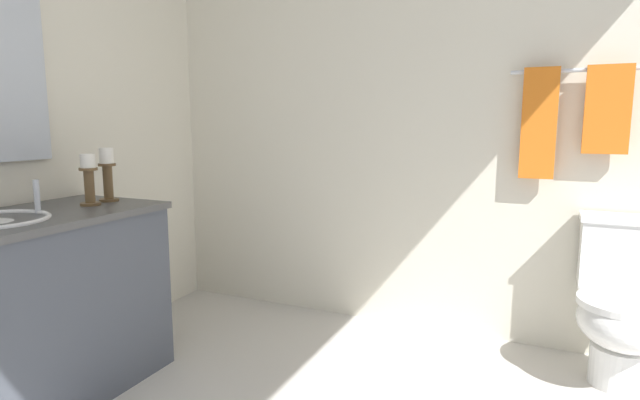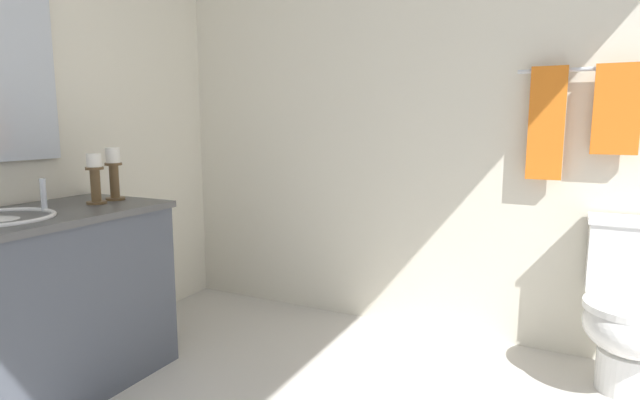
{
  "view_description": "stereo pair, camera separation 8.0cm",
  "coord_description": "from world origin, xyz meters",
  "px_view_note": "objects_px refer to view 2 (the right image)",
  "views": [
    {
      "loc": [
        0.69,
        -1.37,
        1.17
      ],
      "look_at": [
        -0.16,
        0.49,
        0.86
      ],
      "focal_mm": 28.41,
      "sensor_mm": 36.0,
      "label": 1
    },
    {
      "loc": [
        0.76,
        -1.34,
        1.17
      ],
      "look_at": [
        -0.16,
        0.49,
        0.86
      ],
      "focal_mm": 28.41,
      "sensor_mm": 36.0,
      "label": 2
    }
  ],
  "objects_px": {
    "sink_basin": "(1,228)",
    "candle_holder_short": "(95,178)",
    "towel_bar": "(584,69)",
    "vanity_cabinet": "(9,317)",
    "towel_center": "(617,109)",
    "toilet": "(631,310)",
    "candle_holder_tall": "(114,173)",
    "towel_near_vanity": "(546,124)"
  },
  "relations": [
    {
      "from": "towel_near_vanity",
      "to": "sink_basin",
      "type": "bearing_deg",
      "value": -140.74
    },
    {
      "from": "towel_near_vanity",
      "to": "towel_center",
      "type": "bearing_deg",
      "value": 0.0
    },
    {
      "from": "toilet",
      "to": "towel_center",
      "type": "height_order",
      "value": "towel_center"
    },
    {
      "from": "vanity_cabinet",
      "to": "towel_bar",
      "type": "height_order",
      "value": "towel_bar"
    },
    {
      "from": "candle_holder_short",
      "to": "towel_center",
      "type": "distance_m",
      "value": 2.41
    },
    {
      "from": "sink_basin",
      "to": "candle_holder_short",
      "type": "bearing_deg",
      "value": 85.96
    },
    {
      "from": "towel_bar",
      "to": "towel_near_vanity",
      "type": "bearing_deg",
      "value": -172.93
    },
    {
      "from": "towel_center",
      "to": "candle_holder_short",
      "type": "bearing_deg",
      "value": -152.71
    },
    {
      "from": "towel_near_vanity",
      "to": "candle_holder_tall",
      "type": "bearing_deg",
      "value": -152.33
    },
    {
      "from": "sink_basin",
      "to": "vanity_cabinet",
      "type": "bearing_deg",
      "value": -90.0
    },
    {
      "from": "candle_holder_short",
      "to": "towel_center",
      "type": "xyz_separation_m",
      "value": [
        2.12,
        1.1,
        0.31
      ]
    },
    {
      "from": "toilet",
      "to": "towel_center",
      "type": "xyz_separation_m",
      "value": [
        -0.11,
        0.2,
        0.87
      ]
    },
    {
      "from": "vanity_cabinet",
      "to": "toilet",
      "type": "bearing_deg",
      "value": 30.27
    },
    {
      "from": "towel_bar",
      "to": "towel_center",
      "type": "xyz_separation_m",
      "value": [
        0.15,
        -0.02,
        -0.19
      ]
    },
    {
      "from": "candle_holder_short",
      "to": "towel_near_vanity",
      "type": "distance_m",
      "value": 2.15
    },
    {
      "from": "vanity_cabinet",
      "to": "candle_holder_tall",
      "type": "xyz_separation_m",
      "value": [
        0.01,
        0.55,
        0.53
      ]
    },
    {
      "from": "candle_holder_tall",
      "to": "candle_holder_short",
      "type": "height_order",
      "value": "candle_holder_tall"
    },
    {
      "from": "towel_near_vanity",
      "to": "towel_bar",
      "type": "bearing_deg",
      "value": 7.07
    },
    {
      "from": "toilet",
      "to": "towel_bar",
      "type": "xyz_separation_m",
      "value": [
        -0.25,
        0.22,
        1.06
      ]
    },
    {
      "from": "towel_center",
      "to": "towel_bar",
      "type": "bearing_deg",
      "value": 172.93
    },
    {
      "from": "candle_holder_short",
      "to": "sink_basin",
      "type": "bearing_deg",
      "value": -94.04
    },
    {
      "from": "candle_holder_tall",
      "to": "vanity_cabinet",
      "type": "bearing_deg",
      "value": -91.16
    },
    {
      "from": "vanity_cabinet",
      "to": "sink_basin",
      "type": "bearing_deg",
      "value": 90.0
    },
    {
      "from": "candle_holder_short",
      "to": "candle_holder_tall",
      "type": "bearing_deg",
      "value": 98.67
    },
    {
      "from": "sink_basin",
      "to": "candle_holder_tall",
      "type": "height_order",
      "value": "candle_holder_tall"
    },
    {
      "from": "vanity_cabinet",
      "to": "sink_basin",
      "type": "distance_m",
      "value": 0.36
    },
    {
      "from": "candle_holder_tall",
      "to": "towel_center",
      "type": "distance_m",
      "value": 2.37
    },
    {
      "from": "candle_holder_short",
      "to": "towel_bar",
      "type": "relative_size",
      "value": 0.4
    },
    {
      "from": "candle_holder_tall",
      "to": "towel_center",
      "type": "height_order",
      "value": "towel_center"
    },
    {
      "from": "vanity_cabinet",
      "to": "sink_basin",
      "type": "xyz_separation_m",
      "value": [
        0.0,
        0.0,
        0.36
      ]
    },
    {
      "from": "sink_basin",
      "to": "towel_bar",
      "type": "distance_m",
      "value": 2.62
    },
    {
      "from": "towel_near_vanity",
      "to": "towel_center",
      "type": "distance_m",
      "value": 0.3
    },
    {
      "from": "sink_basin",
      "to": "towel_center",
      "type": "relative_size",
      "value": 0.97
    },
    {
      "from": "vanity_cabinet",
      "to": "towel_near_vanity",
      "type": "xyz_separation_m",
      "value": [
        1.86,
        1.52,
        0.77
      ]
    },
    {
      "from": "candle_holder_tall",
      "to": "toilet",
      "type": "bearing_deg",
      "value": 18.82
    },
    {
      "from": "toilet",
      "to": "towel_bar",
      "type": "relative_size",
      "value": 1.29
    },
    {
      "from": "vanity_cabinet",
      "to": "candle_holder_short",
      "type": "bearing_deg",
      "value": 85.96
    },
    {
      "from": "towel_bar",
      "to": "towel_near_vanity",
      "type": "relative_size",
      "value": 1.07
    },
    {
      "from": "candle_holder_tall",
      "to": "towel_center",
      "type": "relative_size",
      "value": 0.62
    },
    {
      "from": "vanity_cabinet",
      "to": "candle_holder_tall",
      "type": "distance_m",
      "value": 0.77
    },
    {
      "from": "candle_holder_short",
      "to": "towel_bar",
      "type": "distance_m",
      "value": 2.32
    },
    {
      "from": "candle_holder_short",
      "to": "towel_bar",
      "type": "xyz_separation_m",
      "value": [
        1.98,
        1.11,
        0.5
      ]
    }
  ]
}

